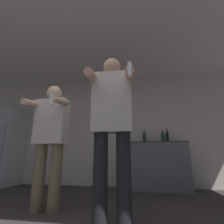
# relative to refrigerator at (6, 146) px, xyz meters

# --- Properties ---
(wall_back) EXTENTS (7.00, 0.06, 2.55)m
(wall_back) POSITION_rel_refrigerator_xyz_m (2.57, 0.37, 0.38)
(wall_back) COLOR beige
(wall_back) RESTS_ON ground_plane
(ceiling_slab) EXTENTS (7.00, 3.73, 0.05)m
(ceiling_slab) POSITION_rel_refrigerator_xyz_m (2.57, -1.27, 1.68)
(ceiling_slab) COLOR silver
(ceiling_slab) RESTS_ON wall_back
(refrigerator) EXTENTS (0.62, 0.70, 1.78)m
(refrigerator) POSITION_rel_refrigerator_xyz_m (0.00, 0.00, 0.00)
(refrigerator) COLOR silver
(refrigerator) RESTS_ON ground_plane
(counter) EXTENTS (1.36, 0.55, 0.93)m
(counter) POSITION_rel_refrigerator_xyz_m (3.46, 0.07, -0.42)
(counter) COLOR slate
(counter) RESTS_ON ground_plane
(bottle_amber_bourbon) EXTENTS (0.07, 0.07, 0.28)m
(bottle_amber_bourbon) POSITION_rel_refrigerator_xyz_m (3.30, 0.13, 0.16)
(bottle_amber_bourbon) COLOR #194723
(bottle_amber_bourbon) RESTS_ON counter
(bottle_clear_vodka) EXTENTS (0.08, 0.08, 0.28)m
(bottle_clear_vodka) POSITION_rel_refrigerator_xyz_m (3.68, 0.13, 0.15)
(bottle_clear_vodka) COLOR #194723
(bottle_clear_vodka) RESTS_ON counter
(bottle_tall_gin) EXTENTS (0.06, 0.06, 0.31)m
(bottle_tall_gin) POSITION_rel_refrigerator_xyz_m (3.78, 0.13, 0.16)
(bottle_tall_gin) COLOR black
(bottle_tall_gin) RESTS_ON counter
(person_woman_foreground) EXTENTS (0.52, 0.45, 1.73)m
(person_woman_foreground) POSITION_rel_refrigerator_xyz_m (2.97, -1.97, 0.09)
(person_woman_foreground) COLOR black
(person_woman_foreground) RESTS_ON ground_plane
(person_man_side) EXTENTS (0.48, 0.47, 1.58)m
(person_man_side) POSITION_rel_refrigerator_xyz_m (2.11, -1.69, -0.00)
(person_man_side) COLOR #75664C
(person_man_side) RESTS_ON ground_plane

